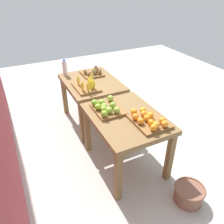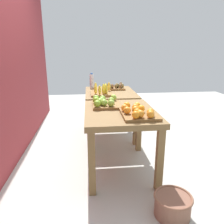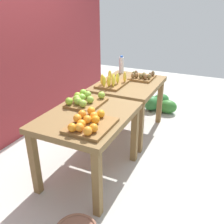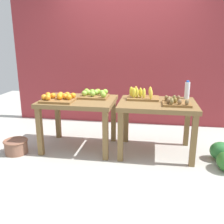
# 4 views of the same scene
# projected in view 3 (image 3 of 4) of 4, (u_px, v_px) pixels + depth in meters

# --- Properties ---
(ground_plane) EXTENTS (8.00, 8.00, 0.00)m
(ground_plane) POSITION_uv_depth(u_px,v_px,m) (112.00, 149.00, 3.21)
(ground_plane) COLOR #B7B8AF
(back_wall) EXTENTS (4.40, 0.12, 3.00)m
(back_wall) POSITION_uv_depth(u_px,v_px,m) (15.00, 24.00, 3.10)
(back_wall) COLOR maroon
(back_wall) RESTS_ON ground_plane
(display_table_left) EXTENTS (1.04, 0.80, 0.74)m
(display_table_left) POSITION_uv_depth(u_px,v_px,m) (88.00, 124.00, 2.48)
(display_table_left) COLOR brown
(display_table_left) RESTS_ON ground_plane
(display_table_right) EXTENTS (1.04, 0.80, 0.74)m
(display_table_right) POSITION_uv_depth(u_px,v_px,m) (129.00, 90.00, 3.41)
(display_table_right) COLOR brown
(display_table_right) RESTS_ON ground_plane
(orange_bin) EXTENTS (0.45, 0.36, 0.11)m
(orange_bin) POSITION_uv_depth(u_px,v_px,m) (89.00, 123.00, 2.16)
(orange_bin) COLOR brown
(orange_bin) RESTS_ON display_table_left
(apple_bin) EXTENTS (0.42, 0.35, 0.11)m
(apple_bin) POSITION_uv_depth(u_px,v_px,m) (84.00, 100.00, 2.65)
(apple_bin) COLOR brown
(apple_bin) RESTS_ON display_table_left
(banana_crate) EXTENTS (0.44, 0.32, 0.17)m
(banana_crate) POSITION_uv_depth(u_px,v_px,m) (112.00, 82.00, 3.21)
(banana_crate) COLOR brown
(banana_crate) RESTS_ON display_table_right
(kiwi_bin) EXTENTS (0.36, 0.32, 0.10)m
(kiwi_bin) POSITION_uv_depth(u_px,v_px,m) (142.00, 77.00, 3.49)
(kiwi_bin) COLOR brown
(kiwi_bin) RESTS_ON display_table_right
(water_bottle) EXTENTS (0.07, 0.07, 0.26)m
(water_bottle) POSITION_uv_depth(u_px,v_px,m) (121.00, 65.00, 3.76)
(water_bottle) COLOR silver
(water_bottle) RESTS_ON display_table_right
(watermelon_pile) EXTENTS (0.61, 0.62, 0.25)m
(watermelon_pile) POSITION_uv_depth(u_px,v_px,m) (160.00, 103.00, 4.31)
(watermelon_pile) COLOR #27662D
(watermelon_pile) RESTS_ON ground_plane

